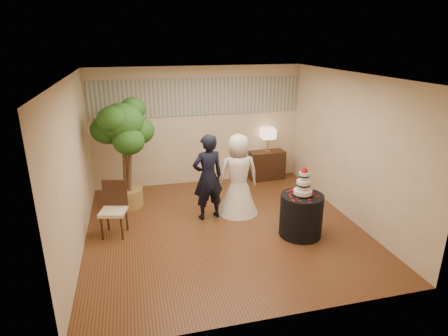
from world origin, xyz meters
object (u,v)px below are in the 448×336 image
object	(u,v)px
cake_table	(301,215)
side_chair	(113,210)
ficus_tree	(124,154)
wedding_cake	(304,181)
console	(267,165)
bride	(238,174)
table_lamp	(268,140)
groom	(208,177)

from	to	relation	value
cake_table	side_chair	distance (m)	3.36
cake_table	side_chair	size ratio (longest dim) A/B	0.78
cake_table	side_chair	world-z (taller)	side_chair
cake_table	ficus_tree	xyz separation A→B (m)	(-3.01, 2.02, 0.77)
wedding_cake	console	world-z (taller)	wedding_cake
bride	table_lamp	bearing A→B (deg)	-124.71
table_lamp	console	bearing A→B (deg)	0.00
table_lamp	ficus_tree	size ratio (longest dim) A/B	0.25
cake_table	wedding_cake	world-z (taller)	wedding_cake
bride	cake_table	world-z (taller)	bride
groom	wedding_cake	bearing A→B (deg)	131.65
wedding_cake	side_chair	world-z (taller)	wedding_cake
groom	wedding_cake	xyz separation A→B (m)	(1.47, -1.09, 0.18)
bride	ficus_tree	distance (m)	2.35
groom	table_lamp	bearing A→B (deg)	-148.55
cake_table	side_chair	xyz separation A→B (m)	(-3.26, 0.81, 0.11)
cake_table	ficus_tree	bearing A→B (deg)	146.15
cake_table	ficus_tree	size ratio (longest dim) A/B	0.34
wedding_cake	console	xyz separation A→B (m)	(0.40, 2.86, -0.68)
console	table_lamp	world-z (taller)	table_lamp
side_chair	console	bearing A→B (deg)	43.54
groom	cake_table	distance (m)	1.89
groom	table_lamp	xyz separation A→B (m)	(1.88, 1.77, 0.16)
cake_table	console	xyz separation A→B (m)	(0.40, 2.86, -0.03)
groom	console	distance (m)	2.63
wedding_cake	side_chair	distance (m)	3.40
bride	cake_table	xyz separation A→B (m)	(0.84, -1.17, -0.43)
cake_table	side_chair	bearing A→B (deg)	166.12
ficus_tree	bride	bearing A→B (deg)	-21.30
console	cake_table	bearing A→B (deg)	-101.17
bride	cake_table	distance (m)	1.50
bride	ficus_tree	size ratio (longest dim) A/B	0.71
groom	ficus_tree	xyz separation A→B (m)	(-1.54, 0.93, 0.30)
console	side_chair	distance (m)	4.20
cake_table	bride	bearing A→B (deg)	125.55
console	table_lamp	xyz separation A→B (m)	(0.00, 0.00, 0.65)
wedding_cake	table_lamp	size ratio (longest dim) A/B	0.89
bride	table_lamp	size ratio (longest dim) A/B	2.84
wedding_cake	ficus_tree	world-z (taller)	ficus_tree
ficus_tree	console	bearing A→B (deg)	13.85
groom	console	bearing A→B (deg)	-148.55
table_lamp	side_chair	bearing A→B (deg)	-150.71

